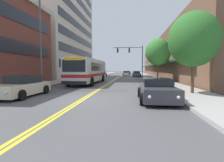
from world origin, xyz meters
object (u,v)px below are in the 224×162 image
(city_bus, at_px, (89,70))
(street_lamp_left_near, at_px, (43,32))
(car_slate_blue_parked_right_mid, at_px, (137,74))
(car_black_moving_second, at_px, (128,73))
(car_silver_parked_left_mid, at_px, (102,74))
(car_charcoal_parked_right_far, at_px, (136,73))
(fire_hydrant, at_px, (154,78))
(car_white_moving_lead, at_px, (126,73))
(car_champagne_parked_left_near, at_px, (22,87))
(street_tree_right_mid, at_px, (158,52))
(car_dark_grey_parked_right_foreground, at_px, (157,90))
(traffic_signal_mast, at_px, (133,55))
(street_tree_right_near, at_px, (194,39))

(city_bus, relative_size, street_lamp_left_near, 1.35)
(car_slate_blue_parked_right_mid, relative_size, car_black_moving_second, 0.94)
(car_slate_blue_parked_right_mid, distance_m, street_lamp_left_near, 30.63)
(car_silver_parked_left_mid, xyz_separation_m, car_charcoal_parked_right_far, (8.67, 9.34, -0.04))
(car_slate_blue_parked_right_mid, relative_size, fire_hydrant, 4.96)
(car_white_moving_lead, height_order, fire_hydrant, car_white_moving_lead)
(city_bus, height_order, car_champagne_parked_left_near, city_bus)
(car_champagne_parked_left_near, bearing_deg, street_tree_right_mid, 51.79)
(car_slate_blue_parked_right_mid, bearing_deg, city_bus, -107.34)
(fire_hydrant, bearing_deg, car_black_moving_second, 95.88)
(car_slate_blue_parked_right_mid, xyz_separation_m, car_white_moving_lead, (-2.98, 9.34, -0.05))
(car_champagne_parked_left_near, height_order, car_silver_parked_left_mid, car_champagne_parked_left_near)
(car_champagne_parked_left_near, bearing_deg, car_charcoal_parked_right_far, 78.19)
(car_slate_blue_parked_right_mid, xyz_separation_m, fire_hydrant, (1.70, -20.02, -0.04))
(car_silver_parked_left_mid, distance_m, fire_hydrant, 21.45)
(city_bus, xyz_separation_m, car_dark_grey_parked_right_foreground, (6.94, -12.04, -1.09))
(car_silver_parked_left_mid, distance_m, car_charcoal_parked_right_far, 12.75)
(car_champagne_parked_left_near, distance_m, traffic_signal_mast, 27.97)
(city_bus, relative_size, car_champagne_parked_left_near, 2.54)
(street_lamp_left_near, bearing_deg, car_white_moving_lead, 80.57)
(car_dark_grey_parked_right_foreground, xyz_separation_m, street_tree_right_near, (2.77, 2.49, 3.25))
(car_white_moving_lead, bearing_deg, street_tree_right_mid, -79.64)
(city_bus, distance_m, traffic_signal_mast, 16.60)
(car_silver_parked_left_mid, relative_size, street_tree_right_mid, 0.73)
(car_white_moving_lead, bearing_deg, car_charcoal_parked_right_far, -21.95)
(car_charcoal_parked_right_far, relative_size, car_white_moving_lead, 1.14)
(car_champagne_parked_left_near, xyz_separation_m, car_dark_grey_parked_right_foreground, (8.72, -0.69, -0.04))
(car_dark_grey_parked_right_foreground, bearing_deg, car_silver_parked_left_mid, 105.03)
(city_bus, xyz_separation_m, fire_hydrant, (8.51, 1.79, -1.10))
(car_champagne_parked_left_near, distance_m, car_black_moving_second, 55.87)
(car_dark_grey_parked_right_foreground, distance_m, car_charcoal_parked_right_far, 41.96)
(car_charcoal_parked_right_far, bearing_deg, city_bus, -102.90)
(car_champagne_parked_left_near, bearing_deg, traffic_signal_mast, 74.35)
(car_slate_blue_parked_right_mid, relative_size, traffic_signal_mast, 0.65)
(car_champagne_parked_left_near, height_order, car_dark_grey_parked_right_foreground, car_champagne_parked_left_near)
(car_slate_blue_parked_right_mid, height_order, car_black_moving_second, car_slate_blue_parked_right_mid)
(car_black_moving_second, xyz_separation_m, street_lamp_left_near, (-6.64, -51.23, 4.62))
(car_white_moving_lead, distance_m, car_black_moving_second, 13.07)
(car_champagne_parked_left_near, bearing_deg, car_dark_grey_parked_right_foreground, -4.51)
(car_silver_parked_left_mid, height_order, traffic_signal_mast, traffic_signal_mast)
(car_black_moving_second, distance_m, fire_hydrant, 42.65)
(car_charcoal_parked_right_far, bearing_deg, car_champagne_parked_left_near, -101.81)
(car_white_moving_lead, distance_m, street_tree_right_mid, 29.40)
(car_champagne_parked_left_near, relative_size, car_white_moving_lead, 1.14)
(city_bus, bearing_deg, fire_hydrant, 11.87)
(car_champagne_parked_left_near, height_order, street_lamp_left_near, street_lamp_left_near)
(car_black_moving_second, height_order, street_tree_right_mid, street_tree_right_mid)
(car_charcoal_parked_right_far, xyz_separation_m, traffic_signal_mast, (-1.17, -14.65, 4.24))
(car_silver_parked_left_mid, relative_size, traffic_signal_mast, 0.64)
(car_black_moving_second, distance_m, traffic_signal_mast, 29.28)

